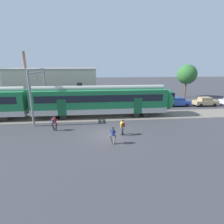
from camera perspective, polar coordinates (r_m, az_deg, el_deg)
The scene contains 11 objects.
ground_plane at distance 18.35m, azimuth -1.36°, elevation -7.39°, with size 160.00×160.00×0.00m, color #38383D.
track_bed at distance 26.66m, azimuth -28.14°, elevation -1.93°, with size 80.00×4.40×0.01m, color slate.
commuter_train at distance 25.28m, azimuth -23.57°, elevation 3.03°, with size 38.05×3.07×4.73m.
pedestrian_red at distance 20.09m, azimuth -18.40°, elevation -3.15°, with size 0.70×0.51×1.67m.
pedestrian_navy at distance 15.97m, azimuth 0.31°, elevation -7.23°, with size 0.70×0.53×1.67m.
pedestrian_yellow at distance 17.94m, azimuth 3.47°, elevation -4.58°, with size 0.53×0.71×1.67m.
parked_car_blue at distance 32.39m, azimuth 20.72°, elevation 3.14°, with size 4.04×1.84×1.54m.
parked_car_tan at distance 34.57m, azimuth 28.15°, elevation 3.03°, with size 4.01×1.78×1.54m.
catenary_gantry at distance 24.82m, azimuth -22.93°, elevation 7.73°, with size 0.24×6.64×6.53m.
background_building at distance 33.17m, azimuth -18.46°, elevation 7.87°, with size 15.06×5.00×9.20m.
street_tree_right at distance 41.21m, azimuth 23.26°, elevation 11.21°, with size 4.12×4.12×7.04m.
Camera 1 is at (-1.32, -16.87, 7.11)m, focal length 28.00 mm.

